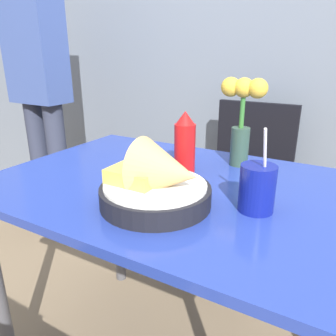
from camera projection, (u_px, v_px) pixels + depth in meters
wall_window at (272, 9)px, 1.63m from camera, size 7.00×0.06×2.60m
dining_table at (168, 216)px, 1.01m from camera, size 1.04×0.74×0.74m
chair_far_window at (247, 173)px, 1.65m from camera, size 0.40×0.40×0.86m
food_basket at (159, 184)px, 0.80m from camera, size 0.28×0.28×0.17m
ketchup_bottle at (185, 143)px, 1.01m from camera, size 0.07×0.07×0.19m
drink_cup at (257, 190)px, 0.78m from camera, size 0.09×0.09×0.21m
flower_vase at (242, 112)px, 1.05m from camera, size 0.15×0.06×0.29m
person_standing at (38, 72)px, 1.79m from camera, size 0.32×0.19×1.71m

